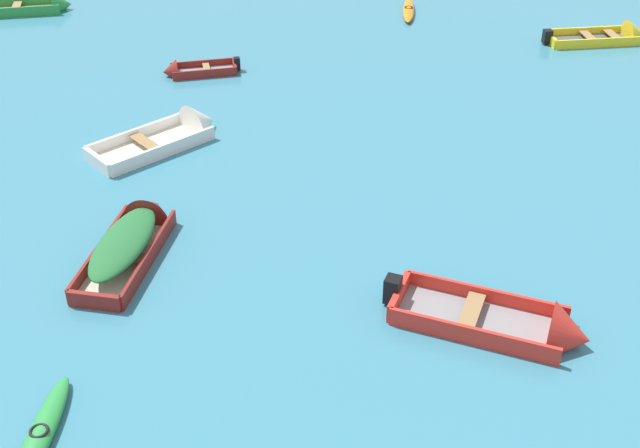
% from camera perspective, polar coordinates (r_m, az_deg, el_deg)
% --- Properties ---
extents(rowboat_green_near_camera, '(4.15, 2.88, 1.25)m').
position_cam_1_polar(rowboat_green_near_camera, '(40.31, -18.54, 14.10)').
color(rowboat_green_near_camera, '#99754C').
rests_on(rowboat_green_near_camera, ground_plane).
extents(rowboat_maroon_foreground_center, '(2.88, 2.09, 0.90)m').
position_cam_1_polar(rowboat_maroon_foreground_center, '(32.09, -9.22, 10.43)').
color(rowboat_maroon_foreground_center, gray).
rests_on(rowboat_maroon_foreground_center, ground_plane).
extents(rowboat_white_outer_right, '(3.67, 4.50, 1.47)m').
position_cam_1_polar(rowboat_white_outer_right, '(27.47, -9.48, 6.36)').
color(rowboat_white_outer_right, beige).
rests_on(rowboat_white_outer_right, ground_plane).
extents(kayak_orange_midfield_right, '(0.98, 3.14, 0.30)m').
position_cam_1_polar(kayak_orange_midfield_right, '(38.28, 6.16, 14.52)').
color(kayak_orange_midfield_right, orange).
rests_on(kayak_orange_midfield_right, ground_plane).
extents(kayak_green_outer_left, '(1.15, 3.29, 0.31)m').
position_cam_1_polar(kayak_green_outer_left, '(17.65, -18.82, -13.71)').
color(kayak_green_outer_left, '#288C3D').
rests_on(kayak_green_outer_left, ground_plane).
extents(rowboat_yellow_midfield_left, '(4.39, 2.78, 1.24)m').
position_cam_1_polar(rowboat_yellow_midfield_left, '(37.05, 19.87, 12.13)').
color(rowboat_yellow_midfield_left, '#4C4C51').
rests_on(rowboat_yellow_midfield_left, ground_plane).
extents(rowboat_red_center, '(4.87, 2.03, 1.46)m').
position_cam_1_polar(rowboat_red_center, '(19.53, 14.16, -6.98)').
color(rowboat_red_center, gray).
rests_on(rowboat_red_center, ground_plane).
extents(rowboat_maroon_cluster_outer, '(1.75, 4.56, 1.30)m').
position_cam_1_polar(rowboat_maroon_cluster_outer, '(22.24, -12.75, -0.73)').
color(rowboat_maroon_cluster_outer, beige).
rests_on(rowboat_maroon_cluster_outer, ground_plane).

